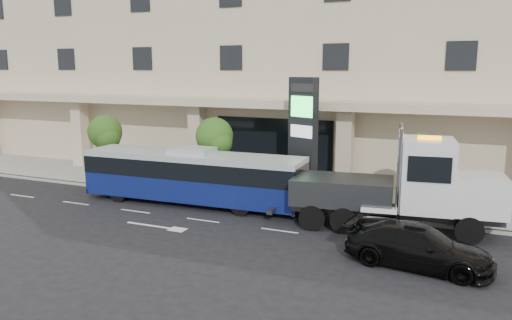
{
  "coord_description": "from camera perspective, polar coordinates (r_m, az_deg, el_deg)",
  "views": [
    {
      "loc": [
        11.61,
        -22.04,
        7.35
      ],
      "look_at": [
        1.33,
        2.0,
        2.51
      ],
      "focal_mm": 35.0,
      "sensor_mm": 36.0,
      "label": 1
    }
  ],
  "objects": [
    {
      "name": "tree_mid",
      "position": [
        29.3,
        -4.73,
        2.42
      ],
      "size": [
        2.28,
        2.2,
        4.38
      ],
      "color": "#422B19",
      "rests_on": "sidewalk"
    },
    {
      "name": "signage_pylon",
      "position": [
        27.58,
        5.37,
        2.53
      ],
      "size": [
        1.77,
        1.18,
        6.71
      ],
      "rotation": [
        0.0,
        0.0,
        -0.38
      ],
      "color": "black",
      "rests_on": "sidewalk"
    },
    {
      "name": "tree_left",
      "position": [
        33.78,
        -16.84,
        2.83
      ],
      "size": [
        2.27,
        2.2,
        4.22
      ],
      "color": "#422B19",
      "rests_on": "sidewalk"
    },
    {
      "name": "ground",
      "position": [
        25.97,
        -4.46,
        -5.99
      ],
      "size": [
        120.0,
        120.0,
        0.0
      ],
      "primitive_type": "plane",
      "color": "black",
      "rests_on": "ground"
    },
    {
      "name": "tow_truck",
      "position": [
        23.59,
        16.6,
        -3.11
      ],
      "size": [
        10.65,
        3.7,
        4.82
      ],
      "rotation": [
        0.0,
        0.0,
        0.12
      ],
      "color": "#2D3033",
      "rests_on": "ground"
    },
    {
      "name": "city_bus",
      "position": [
        27.29,
        -7.26,
        -1.78
      ],
      "size": [
        12.43,
        3.03,
        3.13
      ],
      "rotation": [
        0.0,
        0.0,
        0.03
      ],
      "color": "black",
      "rests_on": "ground"
    },
    {
      "name": "convention_center",
      "position": [
        39.31,
        6.11,
        14.25
      ],
      "size": [
        60.0,
        17.6,
        20.0
      ],
      "color": "#C0AC90",
      "rests_on": "ground"
    },
    {
      "name": "sidewalk",
      "position": [
        30.31,
        -0.08,
        -3.4
      ],
      "size": [
        120.0,
        6.0,
        0.15
      ],
      "primitive_type": "cube",
      "color": "gray",
      "rests_on": "ground"
    },
    {
      "name": "curb",
      "position": [
        27.67,
        -2.54,
        -4.77
      ],
      "size": [
        120.0,
        0.3,
        0.15
      ],
      "primitive_type": "cube",
      "color": "gray",
      "rests_on": "ground"
    },
    {
      "name": "tree_right",
      "position": [
        26.08,
        18.24,
        0.43
      ],
      "size": [
        2.1,
        2.0,
        4.04
      ],
      "color": "#422B19",
      "rests_on": "sidewalk"
    },
    {
      "name": "black_sedan",
      "position": [
        19.84,
        18.07,
        -9.38
      ],
      "size": [
        5.63,
        2.88,
        1.57
      ],
      "primitive_type": "imported",
      "rotation": [
        0.0,
        0.0,
        1.44
      ],
      "color": "black",
      "rests_on": "ground"
    }
  ]
}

